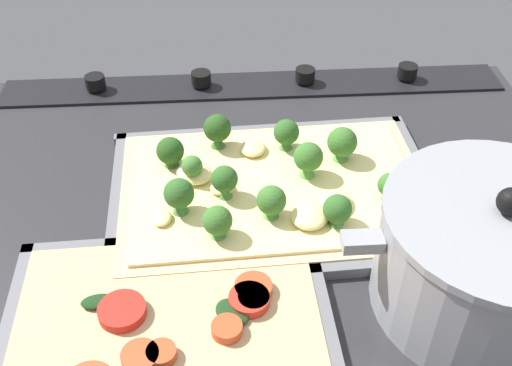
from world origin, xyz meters
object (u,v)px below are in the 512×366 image
at_px(broccoli_pizza, 271,185).
at_px(veggie_pizza_back, 171,343).
at_px(baking_tray_front, 274,195).
at_px(cooking_pot, 491,258).
at_px(baking_tray_back, 168,349).

xyz_separation_m(broccoli_pizza, veggie_pizza_back, (0.10, 0.20, -0.01)).
height_order(baking_tray_front, cooking_pot, cooking_pot).
distance_m(broccoli_pizza, cooking_pot, 0.25).
bearing_deg(broccoli_pizza, baking_tray_back, 61.61).
bearing_deg(cooking_pot, broccoli_pizza, -40.79).
xyz_separation_m(broccoli_pizza, cooking_pot, (-0.18, 0.16, 0.04)).
bearing_deg(cooking_pot, veggie_pizza_back, 7.54).
height_order(veggie_pizza_back, cooking_pot, cooking_pot).
bearing_deg(broccoli_pizza, cooking_pot, 139.21).
bearing_deg(broccoli_pizza, baking_tray_front, -177.95).
xyz_separation_m(baking_tray_front, broccoli_pizza, (0.00, 0.00, 0.02)).
height_order(broccoli_pizza, baking_tray_back, broccoli_pizza).
height_order(baking_tray_back, veggie_pizza_back, veggie_pizza_back).
distance_m(baking_tray_back, cooking_pot, 0.30).
bearing_deg(baking_tray_back, cooking_pot, -172.34).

